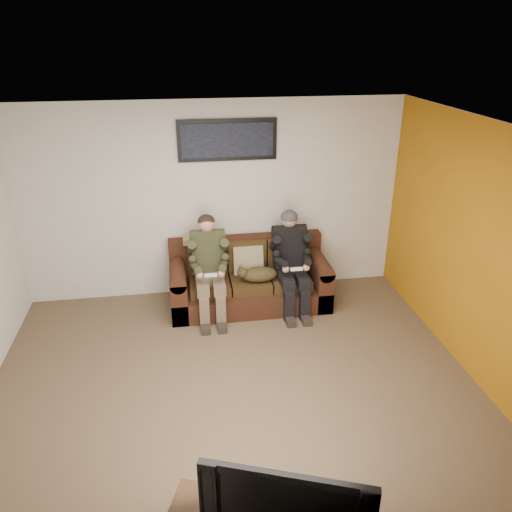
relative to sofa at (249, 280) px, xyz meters
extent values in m
plane|color=brown|center=(-0.39, -1.82, -0.32)|extent=(5.00, 5.00, 0.00)
plane|color=silver|center=(-0.39, -1.82, 2.28)|extent=(5.00, 5.00, 0.00)
plane|color=beige|center=(-0.39, 0.43, 0.98)|extent=(5.00, 0.00, 5.00)
plane|color=beige|center=(-0.39, -4.07, 0.98)|extent=(5.00, 0.00, 5.00)
plane|color=beige|center=(2.11, -1.82, 0.98)|extent=(0.00, 4.50, 4.50)
plane|color=#A66810|center=(2.10, -1.82, 0.98)|extent=(0.00, 4.50, 4.50)
cube|color=#361B10|center=(0.00, -0.07, -0.18)|extent=(2.05, 0.89, 0.28)
cube|color=#361B10|center=(0.00, 0.28, 0.24)|extent=(2.05, 0.19, 0.56)
cube|color=#361B10|center=(-0.92, -0.07, -0.04)|extent=(0.21, 0.89, 0.56)
cube|color=#361B10|center=(0.92, -0.07, -0.04)|extent=(0.21, 0.89, 0.56)
cylinder|color=#361B10|center=(-0.92, -0.07, 0.24)|extent=(0.21, 0.89, 0.21)
cylinder|color=#361B10|center=(0.92, -0.07, 0.24)|extent=(0.21, 0.89, 0.21)
cube|color=#3A2811|center=(-0.53, -0.12, 0.03)|extent=(0.51, 0.56, 0.13)
cube|color=#3A2811|center=(-0.53, 0.15, 0.30)|extent=(0.51, 0.13, 0.41)
cube|color=#3A2811|center=(0.00, -0.12, 0.03)|extent=(0.51, 0.56, 0.13)
cube|color=#3A2811|center=(0.00, 0.15, 0.30)|extent=(0.51, 0.13, 0.41)
cube|color=#3A2811|center=(0.53, -0.12, 0.03)|extent=(0.51, 0.56, 0.13)
cube|color=#3A2811|center=(0.53, 0.15, 0.30)|extent=(0.51, 0.13, 0.41)
cube|color=#917E5F|center=(0.00, 0.04, 0.28)|extent=(0.39, 0.19, 0.39)
cube|color=#BFA78C|center=(-0.62, 0.26, 0.52)|extent=(0.42, 0.21, 0.07)
cube|color=brown|center=(-0.53, -0.15, 0.16)|extent=(0.36, 0.30, 0.14)
cube|color=#31331E|center=(-0.53, -0.05, 0.46)|extent=(0.40, 0.30, 0.53)
cylinder|color=#31331E|center=(-0.53, -0.03, 0.67)|extent=(0.44, 0.18, 0.18)
sphere|color=tan|center=(-0.53, -0.01, 0.83)|extent=(0.21, 0.21, 0.21)
cube|color=brown|center=(-0.63, -0.35, 0.15)|extent=(0.15, 0.42, 0.13)
cube|color=brown|center=(-0.43, -0.35, 0.15)|extent=(0.15, 0.42, 0.13)
cube|color=brown|center=(-0.63, -0.55, -0.11)|extent=(0.12, 0.13, 0.41)
cube|color=brown|center=(-0.43, -0.55, -0.11)|extent=(0.12, 0.13, 0.41)
cube|color=black|center=(-0.63, -0.63, -0.28)|extent=(0.11, 0.26, 0.08)
cube|color=black|center=(-0.43, -0.63, -0.28)|extent=(0.11, 0.26, 0.08)
cylinder|color=#31331E|center=(-0.73, -0.12, 0.56)|extent=(0.11, 0.30, 0.28)
cylinder|color=#31331E|center=(-0.33, -0.12, 0.56)|extent=(0.11, 0.30, 0.28)
cylinder|color=#31331E|center=(-0.70, -0.34, 0.40)|extent=(0.14, 0.32, 0.15)
cylinder|color=#31331E|center=(-0.36, -0.34, 0.40)|extent=(0.14, 0.32, 0.15)
sphere|color=tan|center=(-0.66, -0.46, 0.35)|extent=(0.09, 0.09, 0.09)
sphere|color=tan|center=(-0.40, -0.46, 0.35)|extent=(0.09, 0.09, 0.09)
cube|color=white|center=(-0.53, -0.48, 0.35)|extent=(0.15, 0.04, 0.03)
ellipsoid|color=black|center=(-0.53, 0.01, 0.86)|extent=(0.22, 0.22, 0.17)
cube|color=black|center=(0.53, -0.15, 0.16)|extent=(0.36, 0.30, 0.14)
cube|color=black|center=(0.53, -0.05, 0.46)|extent=(0.40, 0.30, 0.53)
cylinder|color=black|center=(0.53, -0.03, 0.67)|extent=(0.44, 0.18, 0.18)
sphere|color=#A6765D|center=(0.53, -0.01, 0.83)|extent=(0.21, 0.21, 0.21)
cube|color=black|center=(0.43, -0.35, 0.15)|extent=(0.15, 0.42, 0.13)
cube|color=black|center=(0.63, -0.35, 0.15)|extent=(0.15, 0.42, 0.13)
cube|color=black|center=(0.43, -0.55, -0.11)|extent=(0.12, 0.13, 0.41)
cube|color=black|center=(0.63, -0.55, -0.11)|extent=(0.12, 0.13, 0.41)
cube|color=black|center=(0.43, -0.63, -0.28)|extent=(0.11, 0.26, 0.08)
cube|color=black|center=(0.63, -0.63, -0.28)|extent=(0.11, 0.26, 0.08)
cylinder|color=black|center=(0.33, -0.12, 0.56)|extent=(0.11, 0.30, 0.28)
cylinder|color=black|center=(0.73, -0.12, 0.56)|extent=(0.11, 0.30, 0.28)
cylinder|color=black|center=(0.36, -0.34, 0.40)|extent=(0.14, 0.32, 0.15)
cylinder|color=black|center=(0.70, -0.34, 0.40)|extent=(0.14, 0.32, 0.15)
sphere|color=#A6765D|center=(0.40, -0.46, 0.35)|extent=(0.09, 0.09, 0.09)
sphere|color=#A6765D|center=(0.66, -0.46, 0.35)|extent=(0.09, 0.09, 0.09)
cube|color=white|center=(0.53, -0.48, 0.35)|extent=(0.15, 0.04, 0.03)
ellipsoid|color=black|center=(0.53, -0.01, 0.86)|extent=(0.22, 0.22, 0.19)
ellipsoid|color=#4E3F1E|center=(0.11, -0.22, 0.19)|extent=(0.47, 0.26, 0.19)
sphere|color=#4E3F1E|center=(-0.11, -0.25, 0.24)|extent=(0.14, 0.14, 0.14)
cone|color=#4E3F1E|center=(-0.13, -0.29, 0.31)|extent=(0.04, 0.04, 0.04)
cone|color=#4E3F1E|center=(-0.13, -0.22, 0.31)|extent=(0.04, 0.04, 0.04)
cylinder|color=#4E3F1E|center=(0.35, -0.17, 0.15)|extent=(0.26, 0.13, 0.08)
cube|color=black|center=(-0.20, 0.40, 1.78)|extent=(1.25, 0.04, 0.52)
cube|color=black|center=(-0.20, 0.37, 1.78)|extent=(1.15, 0.01, 0.42)
imported|color=black|center=(-0.31, -3.77, 0.47)|extent=(1.02, 0.49, 0.60)
camera|label=1|loc=(-0.83, -5.85, 3.04)|focal=35.00mm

